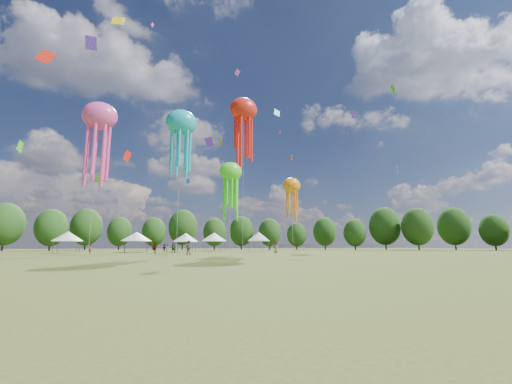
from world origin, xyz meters
name	(u,v)px	position (x,y,z in m)	size (l,w,h in m)	color
ground	(390,273)	(0.00, 0.00, 0.00)	(300.00, 300.00, 0.00)	#384416
spectator_near	(188,248)	(-3.64, 33.49, 0.96)	(0.94, 0.73, 1.93)	gray
spectators_far	(195,248)	(-0.07, 48.72, 0.88)	(34.66, 19.73, 1.92)	gray
festival_tents	(177,237)	(-2.57, 54.50, 3.00)	(40.32, 11.93, 4.14)	#47474C
show_kites	(191,142)	(-3.32, 36.06, 16.96)	(35.89, 14.96, 26.08)	#17AEC7
small_kites	(203,90)	(-0.52, 43.12, 29.28)	(73.16, 60.00, 45.42)	#17AEC7
treeline	(167,222)	(-3.87, 62.51, 6.54)	(201.57, 95.24, 13.43)	#38281C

